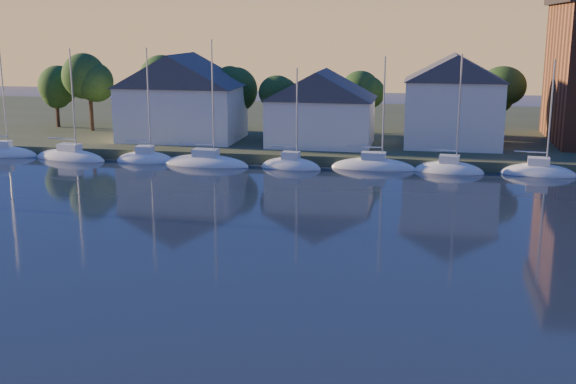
# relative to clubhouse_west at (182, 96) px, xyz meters

# --- Properties ---
(shoreline_land) EXTENTS (160.00, 50.00, 2.00)m
(shoreline_land) POSITION_rel_clubhouse_west_xyz_m (22.00, 17.00, -5.93)
(shoreline_land) COLOR #344226
(shoreline_land) RESTS_ON ground
(wooden_dock) EXTENTS (120.00, 3.00, 1.00)m
(wooden_dock) POSITION_rel_clubhouse_west_xyz_m (22.00, -6.00, -5.93)
(wooden_dock) COLOR brown
(wooden_dock) RESTS_ON ground
(clubhouse_west) EXTENTS (13.65, 9.45, 9.64)m
(clubhouse_west) POSITION_rel_clubhouse_west_xyz_m (0.00, 0.00, 0.00)
(clubhouse_west) COLOR silver
(clubhouse_west) RESTS_ON shoreline_land
(clubhouse_centre) EXTENTS (11.55, 8.40, 8.08)m
(clubhouse_centre) POSITION_rel_clubhouse_west_xyz_m (16.00, -1.00, -0.80)
(clubhouse_centre) COLOR silver
(clubhouse_centre) RESTS_ON shoreline_land
(clubhouse_east) EXTENTS (10.50, 8.40, 9.80)m
(clubhouse_east) POSITION_rel_clubhouse_west_xyz_m (30.00, 1.00, 0.07)
(clubhouse_east) COLOR silver
(clubhouse_east) RESTS_ON shoreline_land
(tree_line) EXTENTS (93.40, 5.40, 8.90)m
(tree_line) POSITION_rel_clubhouse_west_xyz_m (24.00, 5.00, 1.24)
(tree_line) COLOR #3D2B1B
(tree_line) RESTS_ON shoreline_land
(moored_fleet) EXTENTS (79.50, 2.40, 12.05)m
(moored_fleet) POSITION_rel_clubhouse_west_xyz_m (18.00, -9.00, -5.83)
(moored_fleet) COLOR silver
(moored_fleet) RESTS_ON ground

